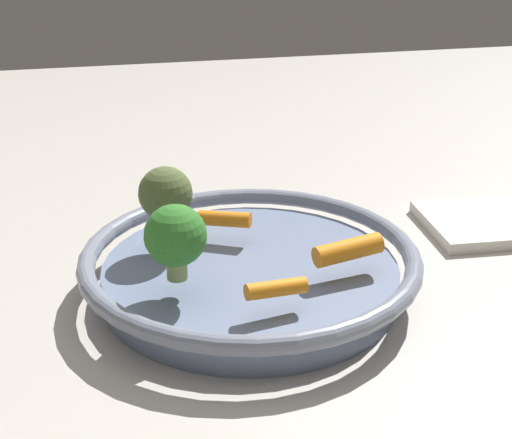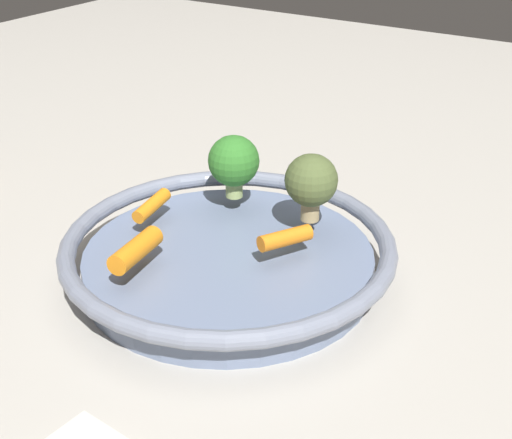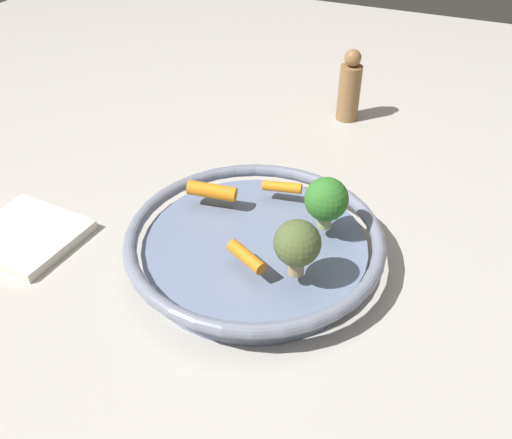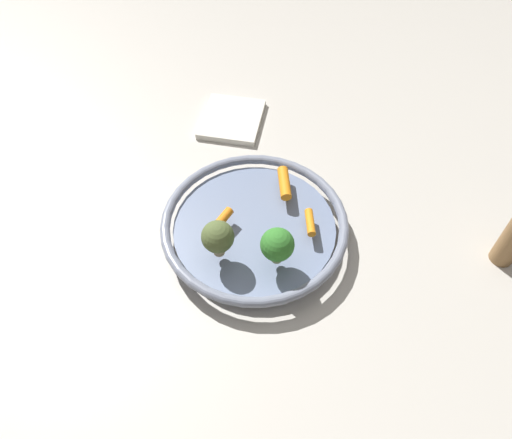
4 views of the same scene
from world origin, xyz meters
The scene contains 9 objects.
ground_plane centered at (0.00, 0.00, 0.00)m, with size 2.26×2.26×0.00m, color #B7B2A8.
serving_bowl centered at (0.00, 0.00, 0.03)m, with size 0.33×0.33×0.05m.
baby_carrot_center centered at (0.08, -0.05, 0.06)m, with size 0.02×0.02×0.07m, color orange.
baby_carrot_back centered at (0.00, -0.10, 0.06)m, with size 0.01×0.01×0.05m, color orange.
baby_carrot_left centered at (-0.01, 0.06, 0.06)m, with size 0.02×0.02×0.05m, color orange.
broccoli_floret_large centered at (-0.08, -0.05, 0.09)m, with size 0.06×0.06×0.07m.
broccoli_floret_edge centered at (-0.07, 0.05, 0.09)m, with size 0.05×0.05×0.07m.
pepper_mill centered at (0.00, -0.44, 0.06)m, with size 0.04×0.04×0.13m.
dish_towel centered at (0.31, 0.08, 0.01)m, with size 0.14×0.13×0.01m, color silver.
Camera 3 is at (-0.22, 0.50, 0.49)m, focal length 38.97 mm.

